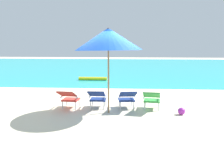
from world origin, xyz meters
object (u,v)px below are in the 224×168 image
swim_buoy (93,79)px  lounge_chair_far_left (69,97)px  lounge_chair_far_right (152,98)px  beach_umbrella_center (108,39)px  beach_ball (181,111)px  lounge_chair_near_left (97,97)px  lounge_chair_near_right (127,97)px

swim_buoy → lounge_chair_far_left: bearing=-89.6°
lounge_chair_far_right → beach_umbrella_center: (-1.37, -0.36, 1.87)m
swim_buoy → beach_ball: (3.60, -6.29, 0.01)m
lounge_chair_near_left → lounge_chair_near_right: bearing=0.8°
lounge_chair_far_left → lounge_chair_far_right: (2.69, 0.04, 0.00)m
lounge_chair_near_right → lounge_chair_far_right: 0.80m
beach_ball → beach_umbrella_center: bearing=178.1°
beach_ball → lounge_chair_far_right: bearing=153.1°
lounge_chair_far_left → beach_umbrella_center: size_ratio=0.34×
beach_ball → swim_buoy: bearing=119.8°
lounge_chair_near_right → lounge_chair_far_right: bearing=-4.2°
lounge_chair_near_left → lounge_chair_far_right: size_ratio=0.93×
beach_ball → lounge_chair_far_left: bearing=173.6°
lounge_chair_far_right → beach_umbrella_center: size_ratio=0.34×
lounge_chair_near_left → lounge_chair_far_right: (1.77, -0.04, 0.00)m
beach_ball → lounge_chair_near_left: bearing=169.6°
swim_buoy → beach_umbrella_center: (1.36, -6.21, 2.17)m
lounge_chair_near_left → beach_umbrella_center: size_ratio=0.32×
lounge_chair_far_right → beach_umbrella_center: 2.34m
lounge_chair_far_left → swim_buoy: bearing=90.4°
swim_buoy → lounge_chair_near_right: (1.94, -5.79, 0.31)m
lounge_chair_near_right → lounge_chair_far_right: (0.79, -0.06, 0.00)m
swim_buoy → lounge_chair_near_right: lounge_chair_near_right is taller
swim_buoy → lounge_chair_near_left: (0.96, -5.80, 0.31)m
lounge_chair_far_left → lounge_chair_near_left: (0.92, 0.08, 0.00)m
lounge_chair_far_left → lounge_chair_near_right: 1.90m
beach_umbrella_center → lounge_chair_near_left: bearing=134.4°
lounge_chair_near_left → lounge_chair_far_right: same height
swim_buoy → lounge_chair_near_right: size_ratio=1.71×
lounge_chair_far_left → lounge_chair_near_left: bearing=5.1°
swim_buoy → lounge_chair_far_left: 5.89m
swim_buoy → lounge_chair_near_left: lounge_chair_near_left is taller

